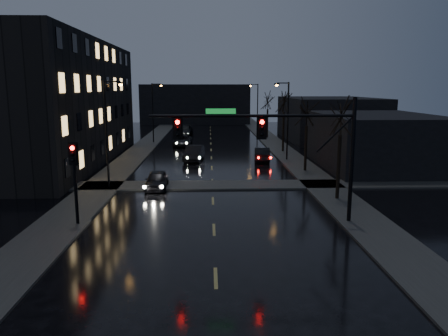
{
  "coord_description": "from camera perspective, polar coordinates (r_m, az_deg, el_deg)",
  "views": [
    {
      "loc": [
        -0.23,
        -14.34,
        7.53
      ],
      "look_at": [
        0.57,
        8.85,
        3.2
      ],
      "focal_mm": 35.0,
      "sensor_mm": 36.0,
      "label": 1
    }
  ],
  "objects": [
    {
      "name": "signal_pole_left",
      "position": [
        24.86,
        -18.94,
        -0.48
      ],
      "size": [
        0.35,
        0.41,
        4.53
      ],
      "color": "black",
      "rests_on": "ground"
    },
    {
      "name": "sidewalk_right",
      "position": [
        50.66,
        7.98,
        1.99
      ],
      "size": [
        3.0,
        140.0,
        0.12
      ],
      "primitive_type": "cube",
      "color": "#2D2D2B",
      "rests_on": "ground"
    },
    {
      "name": "sidewalk_left",
      "position": [
        50.59,
        -11.36,
        1.87
      ],
      "size": [
        3.0,
        140.0,
        0.12
      ],
      "primitive_type": "cube",
      "color": "#2D2D2B",
      "rests_on": "ground"
    },
    {
      "name": "lead_car",
      "position": [
        44.97,
        4.98,
        1.8
      ],
      "size": [
        1.89,
        4.43,
        1.42
      ],
      "primitive_type": "imported",
      "rotation": [
        0.0,
        0.0,
        3.05
      ],
      "color": "black",
      "rests_on": "ground"
    },
    {
      "name": "oncoming_car_a",
      "position": [
        32.99,
        -8.78,
        -1.56
      ],
      "size": [
        1.64,
        3.94,
        1.33
      ],
      "primitive_type": "imported",
      "rotation": [
        0.0,
        0.0,
        0.02
      ],
      "color": "black",
      "rests_on": "ground"
    },
    {
      "name": "commercial_right_far",
      "position": [
        64.84,
        13.53,
        6.27
      ],
      "size": [
        12.0,
        18.0,
        6.0
      ],
      "primitive_type": "cube",
      "color": "black",
      "rests_on": "ground"
    },
    {
      "name": "tree_mid_b",
      "position": [
        51.09,
        7.87,
        9.44
      ],
      "size": [
        3.74,
        3.74,
        8.59
      ],
      "color": "black",
      "rests_on": "ground"
    },
    {
      "name": "signal_mast",
      "position": [
        23.84,
        7.91,
        4.06
      ],
      "size": [
        11.11,
        0.41,
        7.0
      ],
      "color": "black",
      "rests_on": "ground"
    },
    {
      "name": "streetlight_l_far",
      "position": [
        59.86,
        -9.1,
        7.8
      ],
      "size": [
        1.53,
        0.28,
        8.0
      ],
      "color": "black",
      "rests_on": "ground"
    },
    {
      "name": "streetlight_l_near",
      "position": [
        33.28,
        -14.79,
        5.47
      ],
      "size": [
        1.53,
        0.28,
        8.0
      ],
      "color": "black",
      "rests_on": "ground"
    },
    {
      "name": "tree_mid_a",
      "position": [
        39.34,
        10.81,
        7.9
      ],
      "size": [
        3.3,
        3.3,
        7.58
      ],
      "color": "black",
      "rests_on": "ground"
    },
    {
      "name": "tree_near",
      "position": [
        29.66,
        15.09,
        7.67
      ],
      "size": [
        3.52,
        3.52,
        8.08
      ],
      "color": "black",
      "rests_on": "ground"
    },
    {
      "name": "streetlight_r_mid",
      "position": [
        45.11,
        8.07,
        6.96
      ],
      "size": [
        1.53,
        0.28,
        8.0
      ],
      "color": "black",
      "rests_on": "ground"
    },
    {
      "name": "commercial_right_near",
      "position": [
        43.59,
        19.24,
        3.35
      ],
      "size": [
        10.0,
        14.0,
        5.0
      ],
      "primitive_type": "cube",
      "color": "black",
      "rests_on": "ground"
    },
    {
      "name": "far_block",
      "position": [
        92.45,
        -3.72,
        8.36
      ],
      "size": [
        22.0,
        10.0,
        8.0
      ],
      "primitive_type": "cube",
      "color": "black",
      "rests_on": "ground"
    },
    {
      "name": "oncoming_car_c",
      "position": [
        56.47,
        -5.43,
        3.56
      ],
      "size": [
        2.33,
        5.0,
        1.38
      ],
      "primitive_type": "imported",
      "rotation": [
        0.0,
        0.0,
        -0.01
      ],
      "color": "black",
      "rests_on": "ground"
    },
    {
      "name": "oncoming_car_b",
      "position": [
        45.25,
        -3.93,
        1.96
      ],
      "size": [
        2.18,
        4.89,
        1.56
      ],
      "primitive_type": "imported",
      "rotation": [
        0.0,
        0.0,
        -0.11
      ],
      "color": "black",
      "rests_on": "ground"
    },
    {
      "name": "sidewalk_cross",
      "position": [
        33.68,
        -1.53,
        -2.25
      ],
      "size": [
        40.0,
        3.0,
        0.12
      ],
      "primitive_type": "cube",
      "color": "#2D2D2B",
      "rests_on": "ground"
    },
    {
      "name": "oncoming_car_d",
      "position": [
        68.33,
        -5.18,
        4.88
      ],
      "size": [
        2.78,
        5.74,
        1.61
      ],
      "primitive_type": "imported",
      "rotation": [
        0.0,
        0.0,
        -0.1
      ],
      "color": "black",
      "rests_on": "ground"
    },
    {
      "name": "streetlight_r_far",
      "position": [
        72.82,
        4.24,
        8.37
      ],
      "size": [
        1.53,
        0.28,
        8.0
      ],
      "color": "black",
      "rests_on": "ground"
    },
    {
      "name": "apartment_block",
      "position": [
        47.26,
        -22.33,
        7.93
      ],
      "size": [
        12.0,
        30.0,
        12.0
      ],
      "primitive_type": "cube",
      "color": "black",
      "rests_on": "ground"
    },
    {
      "name": "ground",
      "position": [
        16.2,
        -0.98,
        -17.13
      ],
      "size": [
        160.0,
        160.0,
        0.0
      ],
      "primitive_type": "plane",
      "color": "black",
      "rests_on": "ground"
    },
    {
      "name": "tree_far",
      "position": [
        64.94,
        5.75,
        9.22
      ],
      "size": [
        3.43,
        3.43,
        7.88
      ],
      "color": "black",
      "rests_on": "ground"
    }
  ]
}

